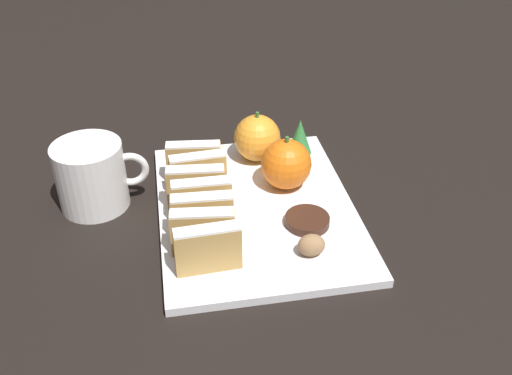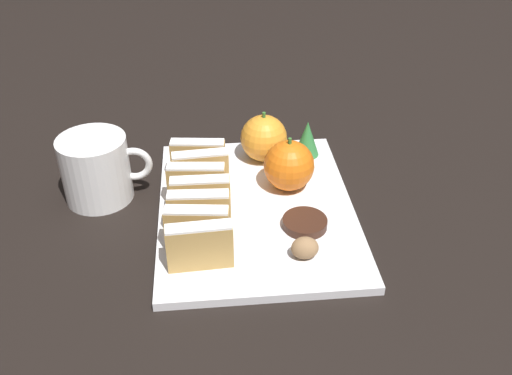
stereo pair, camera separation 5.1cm
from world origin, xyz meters
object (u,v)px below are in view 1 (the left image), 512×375
orange_near (286,164)px  walnut (311,245)px  orange_far (257,138)px  coffee_mug (92,176)px  chocolate_cookie (307,221)px

orange_near → walnut: bearing=-90.7°
orange_far → coffee_mug: bearing=-165.3°
walnut → coffee_mug: 0.32m
orange_far → coffee_mug: size_ratio=0.62×
chocolate_cookie → orange_near: bearing=95.0°
orange_far → chocolate_cookie: (0.04, -0.18, -0.03)m
walnut → chocolate_cookie: 0.06m
orange_near → chocolate_cookie: size_ratio=1.36×
orange_far → walnut: (0.03, -0.23, -0.02)m
orange_near → chocolate_cookie: (0.01, -0.09, -0.03)m
orange_far → chocolate_cookie: orange_far is taller
orange_near → coffee_mug: coffee_mug is taller
chocolate_cookie → coffee_mug: coffee_mug is taller
chocolate_cookie → orange_far: bearing=101.3°
walnut → orange_near: bearing=89.3°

